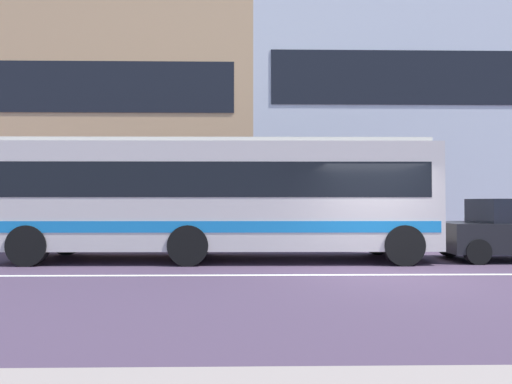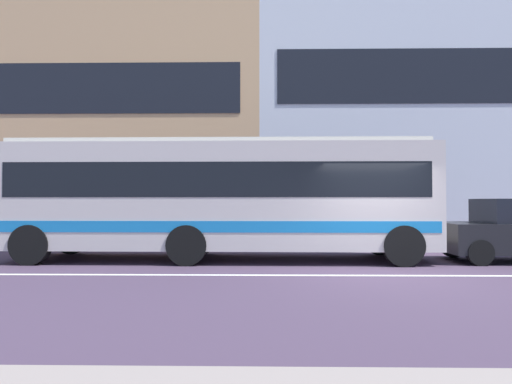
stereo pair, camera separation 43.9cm
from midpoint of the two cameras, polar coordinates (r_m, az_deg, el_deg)
The scene contains 5 objects.
ground_plane at distance 10.10m, azimuth 16.05°, elevation -10.16°, with size 160.00×160.00×0.00m, color #443448.
lane_centre_line at distance 10.10m, azimuth 16.05°, elevation -10.13°, with size 60.00×0.16×0.01m, color silver.
apartment_block_left at distance 27.95m, azimuth -23.90°, elevation 7.54°, with size 21.57×11.13×11.54m.
apartment_block_right at distance 27.74m, azimuth 20.43°, elevation 8.45°, with size 20.04×11.13×12.37m.
transit_bus at distance 12.12m, azimuth -5.67°, elevation -0.36°, with size 11.23×2.71×3.18m.
Camera 1 is at (-3.14, -9.53, 1.58)m, focal length 31.26 mm.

